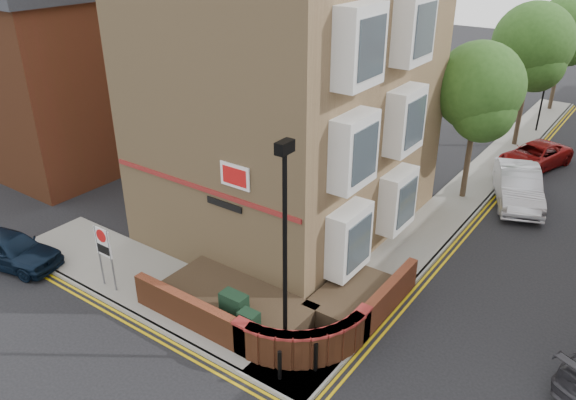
# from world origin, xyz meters

# --- Properties ---
(ground) EXTENTS (120.00, 120.00, 0.00)m
(ground) POSITION_xyz_m (0.00, 0.00, 0.00)
(ground) COLOR black
(ground) RESTS_ON ground
(pavement_corner) EXTENTS (13.00, 3.00, 0.12)m
(pavement_corner) POSITION_xyz_m (-3.50, 1.50, 0.06)
(pavement_corner) COLOR gray
(pavement_corner) RESTS_ON ground
(pavement_main) EXTENTS (2.00, 32.00, 0.12)m
(pavement_main) POSITION_xyz_m (2.00, 16.00, 0.06)
(pavement_main) COLOR gray
(pavement_main) RESTS_ON ground
(kerb_side) EXTENTS (13.00, 0.15, 0.12)m
(kerb_side) POSITION_xyz_m (-3.50, 0.00, 0.06)
(kerb_side) COLOR gray
(kerb_side) RESTS_ON ground
(kerb_main_near) EXTENTS (0.15, 32.00, 0.12)m
(kerb_main_near) POSITION_xyz_m (3.00, 16.00, 0.06)
(kerb_main_near) COLOR gray
(kerb_main_near) RESTS_ON ground
(yellow_lines_side) EXTENTS (13.00, 0.28, 0.01)m
(yellow_lines_side) POSITION_xyz_m (-3.50, -0.25, 0.01)
(yellow_lines_side) COLOR gold
(yellow_lines_side) RESTS_ON ground
(yellow_lines_main) EXTENTS (0.28, 32.00, 0.01)m
(yellow_lines_main) POSITION_xyz_m (3.25, 16.00, 0.01)
(yellow_lines_main) COLOR gold
(yellow_lines_main) RESTS_ON ground
(corner_building) EXTENTS (8.95, 10.40, 13.60)m
(corner_building) POSITION_xyz_m (-2.84, 8.00, 6.23)
(corner_building) COLOR #A68558
(corner_building) RESTS_ON ground
(garden_wall) EXTENTS (6.80, 6.00, 1.20)m
(garden_wall) POSITION_xyz_m (0.00, 2.50, 0.00)
(garden_wall) COLOR brown
(garden_wall) RESTS_ON ground
(lamppost) EXTENTS (0.25, 0.50, 6.30)m
(lamppost) POSITION_xyz_m (1.60, 1.20, 3.34)
(lamppost) COLOR black
(lamppost) RESTS_ON pavement_corner
(utility_cabinet_large) EXTENTS (0.80, 0.45, 1.20)m
(utility_cabinet_large) POSITION_xyz_m (-0.30, 1.30, 0.72)
(utility_cabinet_large) COLOR black
(utility_cabinet_large) RESTS_ON pavement_corner
(utility_cabinet_small) EXTENTS (0.55, 0.40, 1.10)m
(utility_cabinet_small) POSITION_xyz_m (0.50, 1.00, 0.67)
(utility_cabinet_small) COLOR black
(utility_cabinet_small) RESTS_ON pavement_corner
(bollard_near) EXTENTS (0.11, 0.11, 0.90)m
(bollard_near) POSITION_xyz_m (2.00, 0.40, 0.57)
(bollard_near) COLOR black
(bollard_near) RESTS_ON pavement_corner
(bollard_far) EXTENTS (0.11, 0.11, 0.90)m
(bollard_far) POSITION_xyz_m (2.60, 1.20, 0.57)
(bollard_far) COLOR black
(bollard_far) RESTS_ON pavement_corner
(zone_sign) EXTENTS (0.72, 0.07, 2.20)m
(zone_sign) POSITION_xyz_m (-5.00, 0.50, 1.64)
(zone_sign) COLOR slate
(zone_sign) RESTS_ON pavement_corner
(side_building) EXTENTS (6.40, 10.40, 9.00)m
(side_building) POSITION_xyz_m (-15.00, 8.00, 4.55)
(side_building) COLOR brown
(side_building) RESTS_ON ground
(tree_near) EXTENTS (3.64, 3.65, 6.70)m
(tree_near) POSITION_xyz_m (2.00, 14.05, 4.70)
(tree_near) COLOR #382B1E
(tree_near) RESTS_ON pavement_main
(tree_mid) EXTENTS (4.03, 4.03, 7.42)m
(tree_mid) POSITION_xyz_m (2.00, 22.05, 5.20)
(tree_mid) COLOR #382B1E
(tree_mid) RESTS_ON pavement_main
(tree_far) EXTENTS (3.81, 3.81, 7.00)m
(tree_far) POSITION_xyz_m (2.00, 30.05, 4.91)
(tree_far) COLOR #382B1E
(tree_far) RESTS_ON pavement_main
(traffic_light_assembly) EXTENTS (0.20, 0.16, 4.20)m
(traffic_light_assembly) POSITION_xyz_m (2.40, 25.00, 2.78)
(traffic_light_assembly) COLOR black
(traffic_light_assembly) RESTS_ON pavement_main
(navy_hatchback) EXTENTS (4.02, 2.34, 1.28)m
(navy_hatchback) POSITION_xyz_m (-9.05, -0.50, 0.64)
(navy_hatchback) COLOR black
(navy_hatchback) RESTS_ON ground
(silver_car_near) EXTENTS (3.29, 5.02, 1.56)m
(silver_car_near) POSITION_xyz_m (4.02, 14.94, 0.78)
(silver_car_near) COLOR #B2B2BA
(silver_car_near) RESTS_ON ground
(red_car_main) EXTENTS (3.19, 4.73, 1.20)m
(red_car_main) POSITION_xyz_m (3.60, 19.42, 0.60)
(red_car_main) COLOR maroon
(red_car_main) RESTS_ON ground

